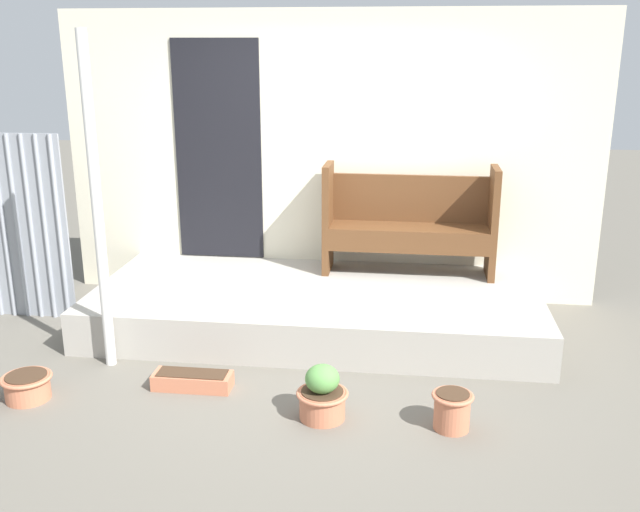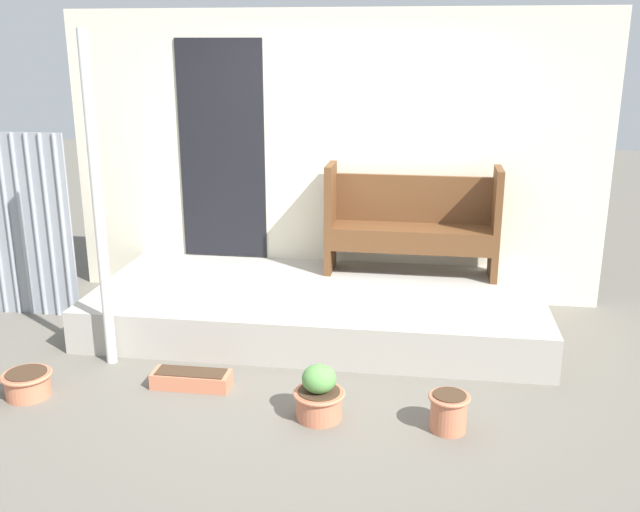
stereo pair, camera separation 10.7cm
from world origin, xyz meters
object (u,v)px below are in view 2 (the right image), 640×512
object	(u,v)px
flower_pot_middle	(319,395)
planter_box_rect	(191,379)
support_post	(98,206)
flower_pot_left	(27,383)
flower_pot_right	(449,410)
bench	(412,219)

from	to	relation	value
flower_pot_middle	planter_box_rect	xyz separation A→B (m)	(-0.94, 0.29, -0.10)
support_post	flower_pot_left	size ratio (longest dim) A/B	7.15
flower_pot_left	flower_pot_middle	world-z (taller)	flower_pot_middle
flower_pot_left	flower_pot_middle	bearing A→B (deg)	-0.02
support_post	planter_box_rect	bearing A→B (deg)	-22.84
support_post	flower_pot_left	xyz separation A→B (m)	(-0.33, -0.60, -1.10)
flower_pot_middle	flower_pot_right	world-z (taller)	flower_pot_middle
flower_pot_left	planter_box_rect	world-z (taller)	flower_pot_left
flower_pot_left	flower_pot_right	bearing A→B (deg)	-0.63
flower_pot_middle	flower_pot_right	xyz separation A→B (m)	(0.81, -0.03, -0.03)
bench	flower_pot_middle	size ratio (longest dim) A/B	4.09
flower_pot_left	planter_box_rect	distance (m)	1.10
flower_pot_middle	bench	bearing A→B (deg)	76.11
bench	planter_box_rect	world-z (taller)	bench
flower_pot_middle	planter_box_rect	size ratio (longest dim) A/B	0.67
support_post	flower_pot_left	world-z (taller)	support_post
support_post	bench	xyz separation A→B (m)	(2.18, 1.47, -0.37)
flower_pot_left	bench	bearing A→B (deg)	39.46
support_post	bench	bearing A→B (deg)	33.99
support_post	bench	size ratio (longest dim) A/B	1.61
flower_pot_middle	flower_pot_right	bearing A→B (deg)	-2.12
support_post	planter_box_rect	distance (m)	1.39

